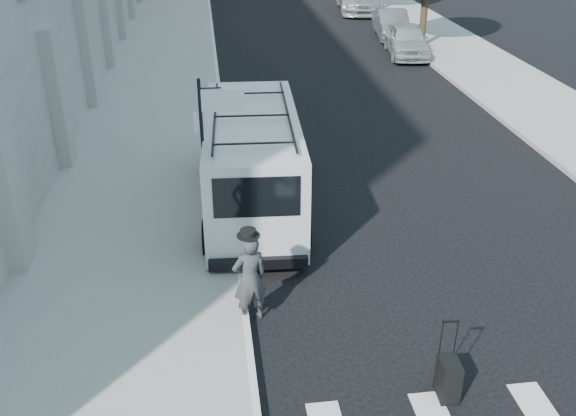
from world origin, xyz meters
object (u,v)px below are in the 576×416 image
object	(u,v)px
businessman	(250,279)
parked_car_b	(392,25)
suitcase	(448,379)
parked_car_a	(407,40)
cargo_van	(253,161)

from	to	relation	value
businessman	parked_car_b	world-z (taller)	businessman
businessman	parked_car_b	bearing A→B (deg)	-128.50
suitcase	parked_car_a	world-z (taller)	parked_car_a
businessman	cargo_van	xyz separation A→B (m)	(0.41, 4.39, 0.36)
businessman	parked_car_b	size ratio (longest dim) A/B	0.43
businessman	parked_car_a	world-z (taller)	businessman
suitcase	parked_car_b	size ratio (longest dim) A/B	0.32
businessman	cargo_van	size ratio (longest dim) A/B	0.27
businessman	suitcase	bearing A→B (deg)	123.75
suitcase	cargo_van	xyz separation A→B (m)	(-2.41, 6.71, 0.89)
cargo_van	parked_car_b	distance (m)	19.42
parked_car_b	parked_car_a	bearing A→B (deg)	-87.59
parked_car_a	cargo_van	bearing A→B (deg)	-111.88
parked_car_a	parked_car_b	distance (m)	3.56
cargo_van	parked_car_a	size ratio (longest dim) A/B	1.55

